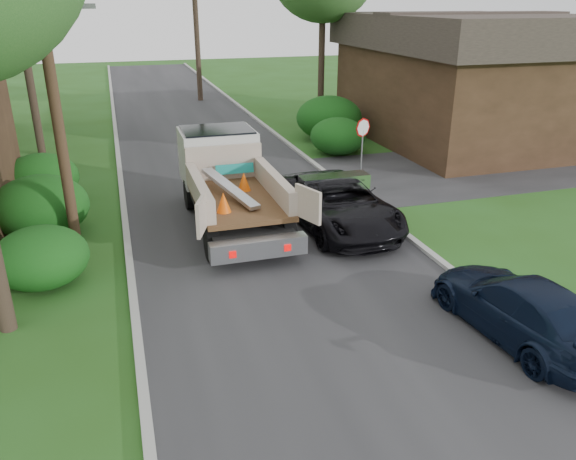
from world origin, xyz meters
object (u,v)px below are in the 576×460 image
at_px(house_right, 466,77).
at_px(stop_sign, 363,136).
at_px(utility_pole, 50,66).
at_px(black_pickup, 338,203).
at_px(navy_suv, 522,308).
at_px(flatbed_truck, 225,173).

bearing_deg(house_right, stop_sign, -147.34).
xyz_separation_m(utility_pole, house_right, (18.48, 9.02, -2.01)).
height_order(black_pickup, navy_suv, black_pickup).
relative_size(flatbed_truck, black_pickup, 1.25).
bearing_deg(utility_pole, flatbed_truck, 18.96).
bearing_deg(utility_pole, stop_sign, 20.62).
relative_size(stop_sign, navy_suv, 0.54).
bearing_deg(black_pickup, flatbed_truck, 144.13).
bearing_deg(stop_sign, utility_pole, -159.38).
distance_m(house_right, flatbed_truck, 15.72).
xyz_separation_m(flatbed_truck, black_pickup, (3.16, -2.10, -0.66)).
xyz_separation_m(house_right, black_pickup, (-10.60, -9.50, -2.38)).
xyz_separation_m(stop_sign, flatbed_truck, (-5.96, -2.40, -0.33)).
height_order(flatbed_truck, navy_suv, flatbed_truck).
relative_size(stop_sign, house_right, 0.19).
distance_m(utility_pole, flatbed_truck, 6.22).
bearing_deg(utility_pole, black_pickup, -3.50).
distance_m(stop_sign, black_pickup, 5.39).
xyz_separation_m(stop_sign, black_pickup, (-2.80, -4.50, -0.99)).
relative_size(flatbed_truck, navy_suv, 1.52).
height_order(stop_sign, black_pickup, stop_sign).
distance_m(black_pickup, navy_suv, 7.14).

